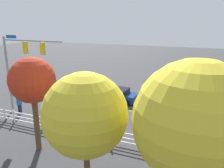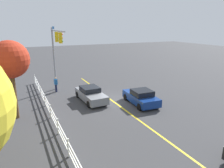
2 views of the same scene
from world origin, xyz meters
name	(u,v)px [view 2 (image 2 of 2)]	position (x,y,z in m)	size (l,w,h in m)	color
ground_plane	(112,101)	(0.00, 0.00, 0.00)	(120.00, 120.00, 0.00)	#38383A
lane_center_stripe	(133,116)	(-4.00, 0.00, 0.00)	(28.00, 0.16, 0.01)	gold
signal_assembly	(56,48)	(4.79, 4.21, 4.94)	(6.11, 0.38, 7.10)	gray
car_1	(141,97)	(-1.97, -2.09, 0.68)	(4.24, 2.20, 1.42)	navy
car_2	(91,94)	(0.84, 1.91, 0.67)	(4.62, 2.04, 1.40)	slate
pedestrian	(56,84)	(5.30, 4.41, 0.93)	(0.45, 0.35, 1.69)	#191E3F
white_rail_fence	(54,118)	(-3.00, 6.18, 0.60)	(26.10, 0.10, 1.15)	white
tree_0	(10,60)	(-0.36, 8.63, 4.68)	(2.87, 2.87, 6.17)	brown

